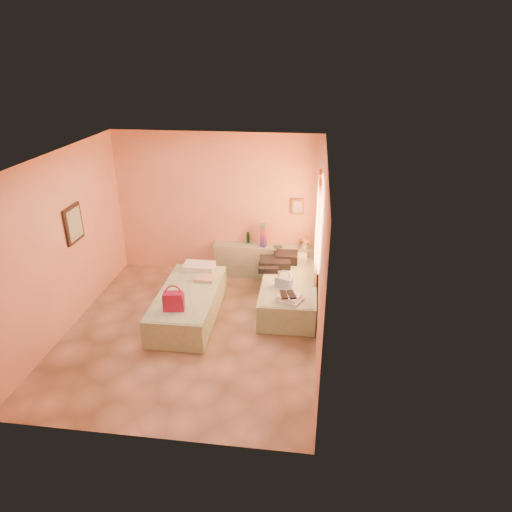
{
  "coord_description": "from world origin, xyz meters",
  "views": [
    {
      "loc": [
        1.83,
        -6.05,
        4.18
      ],
      "look_at": [
        0.94,
        0.85,
        1.0
      ],
      "focal_mm": 32.0,
      "sensor_mm": 36.0,
      "label": 1
    }
  ],
  "objects": [
    {
      "name": "small_dish",
      "position": [
        0.62,
        2.15,
        0.67
      ],
      "size": [
        0.14,
        0.14,
        0.03
      ],
      "primitive_type": "cylinder",
      "rotation": [
        0.0,
        0.0,
        0.15
      ],
      "color": "#529663",
      "rests_on": "headboard_ledge"
    },
    {
      "name": "towel_stack",
      "position": [
        1.56,
        0.28,
        0.55
      ],
      "size": [
        0.44,
        0.42,
        0.1
      ],
      "primitive_type": "cube",
      "rotation": [
        0.0,
        0.0,
        -0.43
      ],
      "color": "white",
      "rests_on": "bed_right"
    },
    {
      "name": "sandal_pair",
      "position": [
        1.52,
        0.28,
        0.61
      ],
      "size": [
        0.25,
        0.3,
        0.03
      ],
      "primitive_type": "cube",
      "rotation": [
        0.0,
        0.0,
        0.2
      ],
      "color": "black",
      "rests_on": "towel_stack"
    },
    {
      "name": "water_bottle",
      "position": [
        0.61,
        2.16,
        0.77
      ],
      "size": [
        0.09,
        0.09,
        0.24
      ],
      "primitive_type": "cylinder",
      "rotation": [
        0.0,
        0.0,
        -0.35
      ],
      "color": "#123416",
      "rests_on": "headboard_ledge"
    },
    {
      "name": "flower_vase",
      "position": [
        1.72,
        2.08,
        0.77
      ],
      "size": [
        0.21,
        0.21,
        0.25
      ],
      "primitive_type": "cube",
      "rotation": [
        0.0,
        0.0,
        -0.09
      ],
      "color": "silver",
      "rests_on": "headboard_ledge"
    },
    {
      "name": "bed_right",
      "position": [
        1.5,
        1.05,
        0.25
      ],
      "size": [
        0.93,
        2.01,
        0.5
      ],
      "primitive_type": "cube",
      "rotation": [
        0.0,
        0.0,
        0.01
      ],
      "color": "#ACC9A1",
      "rests_on": "ground"
    },
    {
      "name": "room_walls",
      "position": [
        0.21,
        0.57,
        1.79
      ],
      "size": [
        4.02,
        4.51,
        2.81
      ],
      "color": "#FAA085",
      "rests_on": "ground"
    },
    {
      "name": "rainbow_box",
      "position": [
        0.92,
        2.07,
        0.88
      ],
      "size": [
        0.12,
        0.12,
        0.46
      ],
      "primitive_type": "cube",
      "rotation": [
        0.0,
        0.0,
        -0.23
      ],
      "color": "#A11339",
      "rests_on": "headboard_ledge"
    },
    {
      "name": "headboard_ledge",
      "position": [
        0.98,
        2.1,
        0.33
      ],
      "size": [
        2.05,
        0.3,
        0.65
      ],
      "primitive_type": "cube",
      "color": "#9DAB8C",
      "rests_on": "ground"
    },
    {
      "name": "ground",
      "position": [
        0.0,
        0.0,
        0.0
      ],
      "size": [
        4.5,
        4.5,
        0.0
      ],
      "primitive_type": "plane",
      "color": "tan",
      "rests_on": "ground"
    },
    {
      "name": "clothes_pile",
      "position": [
        1.25,
        1.54,
        0.59
      ],
      "size": [
        0.69,
        0.69,
        0.18
      ],
      "primitive_type": "cube",
      "rotation": [
        0.0,
        0.0,
        0.15
      ],
      "color": "black",
      "rests_on": "bed_right"
    },
    {
      "name": "khaki_garment",
      "position": [
        0.03,
        0.83,
        0.53
      ],
      "size": [
        0.34,
        0.27,
        0.06
      ],
      "primitive_type": "cube",
      "rotation": [
        0.0,
        0.0,
        -0.01
      ],
      "color": "tan",
      "rests_on": "bed_left"
    },
    {
      "name": "magenta_handbag",
      "position": [
        -0.2,
        -0.19,
        0.65
      ],
      "size": [
        0.34,
        0.23,
        0.3
      ],
      "primitive_type": "cube",
      "rotation": [
        0.0,
        0.0,
        0.16
      ],
      "color": "#A11339",
      "rests_on": "bed_left"
    },
    {
      "name": "bed_left",
      "position": [
        -0.15,
        0.4,
        0.25
      ],
      "size": [
        0.93,
        2.01,
        0.5
      ],
      "primitive_type": "cube",
      "rotation": [
        0.0,
        0.0,
        0.01
      ],
      "color": "#ACC9A1",
      "rests_on": "ground"
    },
    {
      "name": "blue_handbag",
      "position": [
        1.42,
        0.72,
        0.59
      ],
      "size": [
        0.31,
        0.21,
        0.19
      ],
      "primitive_type": "cube",
      "rotation": [
        0.0,
        0.0,
        -0.34
      ],
      "color": "#455DA7",
      "rests_on": "bed_right"
    },
    {
      "name": "green_book",
      "position": [
        1.21,
        2.06,
        0.66
      ],
      "size": [
        0.19,
        0.16,
        0.03
      ],
      "primitive_type": "cube",
      "rotation": [
        0.0,
        0.0,
        0.31
      ],
      "color": "#264730",
      "rests_on": "headboard_ledge"
    }
  ]
}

